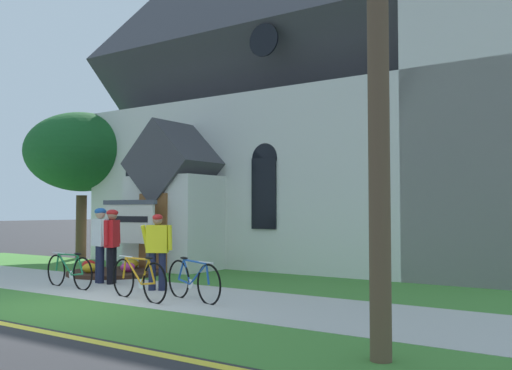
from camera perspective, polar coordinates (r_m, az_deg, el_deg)
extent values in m
plane|color=#2B2B2D|center=(13.15, -4.44, -9.81)|extent=(140.00, 140.00, 0.00)
cube|color=#B7B5AD|center=(11.64, -10.94, -10.69)|extent=(32.00, 2.70, 0.01)
cube|color=#427F33|center=(10.14, -20.40, -11.80)|extent=(32.00, 1.93, 0.01)
cube|color=#427F33|center=(13.77, -2.51, -9.46)|extent=(24.00, 2.95, 0.01)
cube|color=silver|center=(19.69, 9.53, -0.19)|extent=(13.93, 10.89, 4.92)
cube|color=#424247|center=(20.34, 9.44, 12.17)|extent=(14.43, 11.09, 11.09)
cube|color=silver|center=(15.07, 22.50, 15.19)|extent=(3.24, 3.24, 12.41)
cube|color=silver|center=(15.79, -8.40, -3.84)|extent=(2.40, 1.60, 2.60)
cube|color=#424247|center=(15.83, -8.36, 2.14)|extent=(2.40, 1.80, 2.40)
cube|color=brown|center=(15.20, -10.49, -4.82)|extent=(1.00, 0.06, 2.10)
cube|color=black|center=(17.99, -12.32, -1.10)|extent=(0.76, 0.06, 1.90)
cone|color=black|center=(18.04, -12.29, 1.92)|extent=(0.80, 0.06, 0.80)
cube|color=black|center=(14.86, 0.81, -0.86)|extent=(0.76, 0.06, 1.90)
cone|color=black|center=(14.92, 0.81, 2.79)|extent=(0.80, 0.06, 0.80)
cylinder|color=black|center=(15.55, 0.80, 14.61)|extent=(0.90, 0.06, 0.90)
cube|color=#474C56|center=(15.68, -14.78, -7.12)|extent=(0.12, 0.12, 0.78)
cube|color=#474C56|center=(14.68, -10.86, -7.47)|extent=(0.12, 0.12, 0.78)
cube|color=silver|center=(15.12, -12.85, -3.89)|extent=(1.72, 0.15, 1.02)
cube|color=#474C56|center=(15.12, -12.83, -1.74)|extent=(1.84, 0.20, 0.12)
cube|color=black|center=(15.09, -12.97, -3.43)|extent=(1.37, 0.07, 0.16)
cylinder|color=#382319|center=(14.87, -14.30, -8.70)|extent=(2.37, 2.37, 0.10)
ellipsoid|color=#CC338C|center=(14.49, -13.00, -8.20)|extent=(0.36, 0.36, 0.24)
ellipsoid|color=gold|center=(15.37, -12.59, -7.87)|extent=(0.36, 0.36, 0.24)
ellipsoid|color=red|center=(15.43, -16.72, -7.81)|extent=(0.36, 0.36, 0.24)
ellipsoid|color=gold|center=(14.55, -16.64, -8.13)|extent=(0.36, 0.36, 0.24)
torus|color=black|center=(10.18, -10.33, -9.88)|extent=(0.74, 0.19, 0.75)
torus|color=black|center=(11.07, -13.42, -9.26)|extent=(0.74, 0.19, 0.75)
cylinder|color=orange|center=(10.74, -12.42, -8.55)|extent=(0.57, 0.15, 0.48)
cylinder|color=orange|center=(10.62, -12.08, -7.37)|extent=(0.77, 0.20, 0.05)
cylinder|color=orange|center=(10.42, -11.27, -8.72)|extent=(0.27, 0.09, 0.48)
cylinder|color=orange|center=(10.36, -10.99, -9.89)|extent=(0.43, 0.12, 0.09)
cylinder|color=orange|center=(10.24, -10.62, -8.69)|extent=(0.23, 0.08, 0.42)
cylinder|color=orange|center=(11.01, -13.30, -8.25)|extent=(0.12, 0.06, 0.40)
ellipsoid|color=black|center=(10.29, -10.91, -7.34)|extent=(0.25, 0.13, 0.05)
cylinder|color=silver|center=(10.95, -13.17, -7.14)|extent=(0.44, 0.12, 0.03)
cylinder|color=silver|center=(10.54, -11.63, -9.91)|extent=(0.18, 0.06, 0.18)
torus|color=black|center=(10.80, -7.91, -9.52)|extent=(0.71, 0.25, 0.73)
torus|color=black|center=(9.96, -4.85, -10.12)|extent=(0.71, 0.25, 0.73)
cylinder|color=#194CA5|center=(10.22, -5.94, -9.05)|extent=(0.53, 0.19, 0.44)
cylinder|color=#194CA5|center=(10.29, -6.28, -7.80)|extent=(0.72, 0.25, 0.06)
cylinder|color=#194CA5|center=(10.53, -7.07, -8.80)|extent=(0.25, 0.11, 0.45)
cylinder|color=#194CA5|center=(10.63, -7.34, -9.77)|extent=(0.40, 0.15, 0.09)
cylinder|color=#194CA5|center=(10.70, -7.65, -8.56)|extent=(0.21, 0.10, 0.39)
cylinder|color=#194CA5|center=(9.97, -4.98, -9.07)|extent=(0.12, 0.07, 0.37)
ellipsoid|color=black|center=(10.60, -7.38, -7.43)|extent=(0.25, 0.15, 0.05)
cylinder|color=silver|center=(9.98, -5.10, -7.91)|extent=(0.43, 0.15, 0.03)
cylinder|color=silver|center=(10.47, -6.75, -10.03)|extent=(0.18, 0.07, 0.18)
torus|color=black|center=(12.20, -17.32, -8.69)|extent=(0.70, 0.11, 0.70)
torus|color=black|center=(13.07, -19.76, -8.24)|extent=(0.70, 0.11, 0.70)
cylinder|color=#19723F|center=(12.76, -18.96, -7.68)|extent=(0.55, 0.10, 0.44)
cylinder|color=#19723F|center=(12.64, -18.68, -6.76)|extent=(0.76, 0.12, 0.05)
cylinder|color=#19723F|center=(12.44, -18.05, -7.80)|extent=(0.26, 0.06, 0.44)
cylinder|color=#19723F|center=(12.38, -17.84, -8.71)|extent=(0.42, 0.08, 0.09)
cylinder|color=#19723F|center=(12.26, -17.54, -7.77)|extent=(0.22, 0.06, 0.39)
cylinder|color=#19723F|center=(13.02, -19.66, -7.45)|extent=(0.12, 0.05, 0.37)
ellipsoid|color=black|center=(12.32, -17.76, -6.72)|extent=(0.25, 0.11, 0.05)
cylinder|color=silver|center=(12.97, -19.55, -6.58)|extent=(0.44, 0.08, 0.03)
cylinder|color=silver|center=(12.55, -18.34, -8.73)|extent=(0.18, 0.04, 0.18)
cylinder|color=#191E38|center=(11.72, -9.58, -8.75)|extent=(0.15, 0.15, 0.78)
cylinder|color=#191E38|center=(11.77, -10.57, -8.71)|extent=(0.15, 0.15, 0.78)
cube|color=yellow|center=(11.69, -10.05, -5.45)|extent=(0.48, 0.39, 0.57)
sphere|color=#936B51|center=(11.68, -10.04, -3.56)|extent=(0.20, 0.20, 0.20)
ellipsoid|color=red|center=(11.67, -10.04, -3.29)|extent=(0.31, 0.32, 0.14)
cylinder|color=yellow|center=(11.58, -8.81, -5.34)|extent=(0.09, 0.11, 0.51)
cylinder|color=yellow|center=(11.80, -11.27, -5.27)|extent=(0.09, 0.23, 0.52)
cylinder|color=#191E38|center=(13.25, -15.80, -7.83)|extent=(0.15, 0.15, 0.84)
cylinder|color=#191E38|center=(13.15, -15.59, -7.87)|extent=(0.15, 0.15, 0.84)
cube|color=silver|center=(13.15, -15.66, -4.69)|extent=(0.51, 0.31, 0.61)
sphere|color=tan|center=(13.14, -15.63, -2.87)|extent=(0.22, 0.22, 0.22)
ellipsoid|color=#1E59B2|center=(13.14, -15.63, -2.61)|extent=(0.29, 0.32, 0.15)
cylinder|color=silver|center=(13.42, -16.05, -4.51)|extent=(0.09, 0.19, 0.56)
cylinder|color=silver|center=(12.87, -15.24, -4.60)|extent=(0.09, 0.16, 0.56)
cylinder|color=black|center=(13.09, -14.40, -7.95)|extent=(0.15, 0.15, 0.83)
cylinder|color=black|center=(12.91, -14.69, -8.02)|extent=(0.15, 0.15, 0.83)
cube|color=red|center=(12.95, -14.51, -4.84)|extent=(0.40, 0.50, 0.60)
sphere|color=#936B51|center=(12.94, -14.49, -3.03)|extent=(0.21, 0.21, 0.21)
ellipsoid|color=red|center=(12.94, -14.49, -2.77)|extent=(0.34, 0.32, 0.15)
cylinder|color=red|center=(13.20, -13.92, -4.67)|extent=(0.09, 0.12, 0.55)
cylinder|color=red|center=(12.70, -15.11, -4.74)|extent=(0.09, 0.10, 0.54)
cylinder|color=#4C3823|center=(20.22, -17.45, -4.08)|extent=(0.36, 0.36, 2.16)
ellipsoid|color=#195623|center=(20.31, -17.36, 3.23)|extent=(3.88, 3.88, 2.74)
ellipsoid|color=#847A5B|center=(83.02, 23.83, -3.48)|extent=(76.29, 45.46, 20.90)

